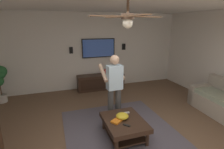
# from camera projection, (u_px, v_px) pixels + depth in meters

# --- Properties ---
(ground_plane) EXTENTS (8.63, 8.63, 0.00)m
(ground_plane) POSITION_uv_depth(u_px,v_px,m) (131.00, 146.00, 3.50)
(ground_plane) COLOR brown
(wall_back_tv) EXTENTS (0.10, 6.92, 2.73)m
(wall_back_tv) POSITION_uv_depth(u_px,v_px,m) (91.00, 51.00, 6.45)
(wall_back_tv) COLOR silver
(wall_back_tv) RESTS_ON ground
(area_rug) EXTENTS (2.65, 2.39, 0.01)m
(area_rug) POSITION_uv_depth(u_px,v_px,m) (120.00, 131.00, 3.96)
(area_rug) COLOR #514C56
(area_rug) RESTS_ON ground
(coffee_table) EXTENTS (1.00, 0.80, 0.40)m
(coffee_table) POSITION_uv_depth(u_px,v_px,m) (124.00, 124.00, 3.70)
(coffee_table) COLOR #332116
(coffee_table) RESTS_ON ground
(media_console) EXTENTS (0.45, 1.70, 0.55)m
(media_console) POSITION_uv_depth(u_px,v_px,m) (101.00, 82.00, 6.53)
(media_console) COLOR #332116
(media_console) RESTS_ON ground
(tv) EXTENTS (0.05, 1.21, 0.68)m
(tv) POSITION_uv_depth(u_px,v_px,m) (99.00, 48.00, 6.42)
(tv) COLOR black
(person_standing) EXTENTS (0.56, 0.56, 1.64)m
(person_standing) POSITION_uv_depth(u_px,v_px,m) (114.00, 84.00, 4.22)
(person_standing) COLOR #3F3F3F
(person_standing) RESTS_ON ground
(bowl) EXTENTS (0.26, 0.26, 0.12)m
(bowl) POSITION_uv_depth(u_px,v_px,m) (122.00, 116.00, 3.71)
(bowl) COLOR gold
(bowl) RESTS_ON coffee_table
(remote_white) EXTENTS (0.05, 0.15, 0.02)m
(remote_white) POSITION_uv_depth(u_px,v_px,m) (126.00, 113.00, 3.95)
(remote_white) COLOR white
(remote_white) RESTS_ON coffee_table
(remote_black) EXTENTS (0.14, 0.13, 0.02)m
(remote_black) POSITION_uv_depth(u_px,v_px,m) (127.00, 125.00, 3.46)
(remote_black) COLOR black
(remote_black) RESTS_ON coffee_table
(book) EXTENTS (0.26, 0.27, 0.04)m
(book) POSITION_uv_depth(u_px,v_px,m) (117.00, 121.00, 3.60)
(book) COLOR orange
(book) RESTS_ON coffee_table
(vase_round) EXTENTS (0.22, 0.22, 0.22)m
(vase_round) POSITION_uv_depth(u_px,v_px,m) (107.00, 71.00, 6.46)
(vase_round) COLOR red
(vase_round) RESTS_ON media_console
(wall_speaker_left) EXTENTS (0.06, 0.12, 0.22)m
(wall_speaker_left) POSITION_uv_depth(u_px,v_px,m) (124.00, 47.00, 6.74)
(wall_speaker_left) COLOR black
(wall_speaker_right) EXTENTS (0.06, 0.12, 0.22)m
(wall_speaker_right) POSITION_uv_depth(u_px,v_px,m) (71.00, 50.00, 6.14)
(wall_speaker_right) COLOR black
(ceiling_fan) EXTENTS (1.20, 1.20, 0.46)m
(ceiling_fan) POSITION_uv_depth(u_px,v_px,m) (127.00, 18.00, 2.70)
(ceiling_fan) COLOR #4C3828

